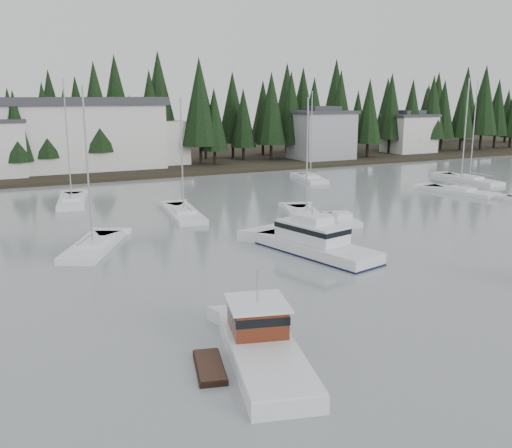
{
  "coord_description": "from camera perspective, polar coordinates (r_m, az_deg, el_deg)",
  "views": [
    {
      "loc": [
        -20.31,
        -8.74,
        11.81
      ],
      "look_at": [
        -2.08,
        27.81,
        2.5
      ],
      "focal_mm": 40.0,
      "sensor_mm": 36.0,
      "label": 1
    }
  ],
  "objects": [
    {
      "name": "conifer_treeline",
      "position": [
        97.61,
        -14.36,
        5.5
      ],
      "size": [
        200.0,
        22.0,
        20.0
      ],
      "primitive_type": null,
      "color": "black",
      "rests_on": "ground"
    },
    {
      "name": "sailboat_5",
      "position": [
        84.99,
        20.56,
        4.09
      ],
      "size": [
        3.48,
        10.77,
        14.21
      ],
      "rotation": [
        0.0,
        0.0,
        1.49
      ],
      "color": "white",
      "rests_on": "ground"
    },
    {
      "name": "runabout_1",
      "position": [
        54.22,
        8.58,
        0.26
      ],
      "size": [
        3.37,
        5.47,
        1.42
      ],
      "rotation": [
        0.0,
        0.0,
        1.33
      ],
      "color": "white",
      "rests_on": "ground"
    },
    {
      "name": "house_east_b",
      "position": [
        118.58,
        15.08,
        8.83
      ],
      "size": [
        9.54,
        7.42,
        8.25
      ],
      "color": "silver",
      "rests_on": "ground"
    },
    {
      "name": "sailboat_7",
      "position": [
        66.61,
        -17.92,
        2.07
      ],
      "size": [
        4.65,
        10.06,
        14.08
      ],
      "rotation": [
        0.0,
        0.0,
        1.38
      ],
      "color": "white",
      "rests_on": "ground"
    },
    {
      "name": "sailboat_10",
      "position": [
        57.19,
        -7.25,
        0.88
      ],
      "size": [
        4.05,
        10.07,
        12.13
      ],
      "rotation": [
        0.0,
        0.0,
        1.43
      ],
      "color": "white",
      "rests_on": "ground"
    },
    {
      "name": "house_east_a",
      "position": [
        103.65,
        6.55,
        8.94
      ],
      "size": [
        10.6,
        8.48,
        9.25
      ],
      "color": "#999EA0",
      "rests_on": "ground"
    },
    {
      "name": "sailboat_0",
      "position": [
        73.99,
        19.74,
        2.96
      ],
      "size": [
        4.61,
        9.53,
        14.22
      ],
      "rotation": [
        0.0,
        0.0,
        1.76
      ],
      "color": "white",
      "rests_on": "ground"
    },
    {
      "name": "sailboat_2",
      "position": [
        80.89,
        5.47,
        4.45
      ],
      "size": [
        4.48,
        8.51,
        12.81
      ],
      "rotation": [
        0.0,
        0.0,
        1.34
      ],
      "color": "white",
      "rests_on": "ground"
    },
    {
      "name": "cabin_cruiser_center",
      "position": [
        43.44,
        5.9,
        -2.07
      ],
      "size": [
        5.61,
        11.07,
        4.55
      ],
      "rotation": [
        0.0,
        0.0,
        1.8
      ],
      "color": "white",
      "rests_on": "ground"
    },
    {
      "name": "far_shore_land",
      "position": [
        108.32,
        -15.63,
        6.12
      ],
      "size": [
        240.0,
        54.0,
        1.0
      ],
      "primitive_type": "cube",
      "color": "black",
      "rests_on": "ground"
    },
    {
      "name": "harbor_inn",
      "position": [
        92.92,
        -15.87,
        8.64
      ],
      "size": [
        29.5,
        11.5,
        10.9
      ],
      "color": "silver",
      "rests_on": "ground"
    },
    {
      "name": "lobster_boat_brown",
      "position": [
        26.43,
        0.51,
        -12.48
      ],
      "size": [
        6.05,
        9.49,
        4.46
      ],
      "rotation": [
        0.0,
        0.0,
        1.31
      ],
      "color": "white",
      "rests_on": "ground"
    },
    {
      "name": "sailboat_4",
      "position": [
        46.16,
        -16.01,
        -2.4
      ],
      "size": [
        6.54,
        8.97,
        12.96
      ],
      "rotation": [
        0.0,
        0.0,
        1.08
      ],
      "color": "white",
      "rests_on": "ground"
    },
    {
      "name": "sailboat_1",
      "position": [
        55.79,
        5.01,
        0.63
      ],
      "size": [
        6.01,
        9.94,
        12.1
      ],
      "rotation": [
        0.0,
        0.0,
        1.22
      ],
      "color": "white",
      "rests_on": "ground"
    }
  ]
}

